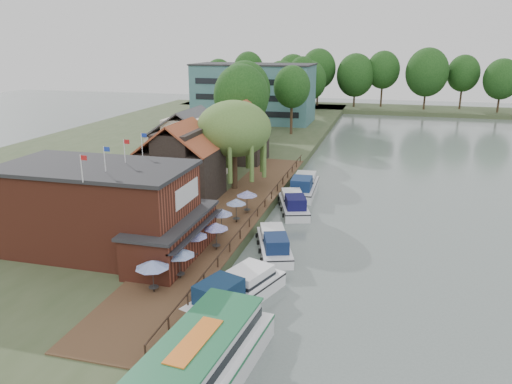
% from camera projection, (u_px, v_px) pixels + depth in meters
% --- Properties ---
extents(ground, '(260.00, 260.00, 0.00)m').
position_uv_depth(ground, '(290.00, 277.00, 39.26)').
color(ground, '#576562').
rests_on(ground, ground).
extents(land_bank, '(50.00, 140.00, 1.00)m').
position_uv_depth(land_bank, '(147.00, 155.00, 78.89)').
color(land_bank, '#384728').
rests_on(land_bank, ground).
extents(quay_deck, '(6.00, 50.00, 0.10)m').
position_uv_depth(quay_deck, '(232.00, 215.00, 50.18)').
color(quay_deck, '#47301E').
rests_on(quay_deck, land_bank).
extents(quay_rail, '(0.20, 49.00, 1.00)m').
position_uv_depth(quay_rail, '(259.00, 211.00, 49.84)').
color(quay_rail, black).
rests_on(quay_rail, land_bank).
extents(pub, '(20.00, 11.00, 7.30)m').
position_uv_depth(pub, '(120.00, 210.00, 40.45)').
color(pub, maroon).
rests_on(pub, land_bank).
extents(hotel_block, '(25.40, 12.40, 12.30)m').
position_uv_depth(hotel_block, '(254.00, 93.00, 107.35)').
color(hotel_block, '#38666B').
rests_on(hotel_block, land_bank).
extents(cottage_a, '(8.60, 7.60, 8.50)m').
position_uv_depth(cottage_a, '(181.00, 161.00, 54.39)').
color(cottage_a, black).
rests_on(cottage_a, land_bank).
extents(cottage_b, '(9.60, 8.60, 8.50)m').
position_uv_depth(cottage_b, '(190.00, 142.00, 64.38)').
color(cottage_b, beige).
rests_on(cottage_b, land_bank).
extents(cottage_c, '(7.60, 7.60, 8.50)m').
position_uv_depth(cottage_c, '(240.00, 132.00, 71.71)').
color(cottage_c, black).
rests_on(cottage_c, land_bank).
extents(willow, '(8.60, 8.60, 10.43)m').
position_uv_depth(willow, '(234.00, 146.00, 57.62)').
color(willow, '#476B2D').
rests_on(willow, land_bank).
extents(umbrella_0, '(2.38, 2.38, 2.38)m').
position_uv_depth(umbrella_0, '(153.00, 276.00, 34.28)').
color(umbrella_0, '#1B3C96').
rests_on(umbrella_0, quay_deck).
extents(umbrella_1, '(2.33, 2.33, 2.38)m').
position_uv_depth(umbrella_1, '(180.00, 263.00, 36.24)').
color(umbrella_1, '#1A4492').
rests_on(umbrella_1, quay_deck).
extents(umbrella_2, '(2.43, 2.43, 2.38)m').
position_uv_depth(umbrella_2, '(193.00, 244.00, 39.68)').
color(umbrella_2, '#1B2196').
rests_on(umbrella_2, quay_deck).
extents(umbrella_3, '(2.10, 2.10, 2.38)m').
position_uv_depth(umbrella_3, '(216.00, 236.00, 41.33)').
color(umbrella_3, '#1E1B94').
rests_on(umbrella_3, quay_deck).
extents(umbrella_4, '(2.09, 2.09, 2.38)m').
position_uv_depth(umbrella_4, '(221.00, 221.00, 44.75)').
color(umbrella_4, navy).
rests_on(umbrella_4, quay_deck).
extents(umbrella_5, '(1.96, 1.96, 2.38)m').
position_uv_depth(umbrella_5, '(236.00, 210.00, 47.63)').
color(umbrella_5, navy).
rests_on(umbrella_5, quay_deck).
extents(umbrella_6, '(2.14, 2.14, 2.38)m').
position_uv_depth(umbrella_6, '(247.00, 202.00, 50.17)').
color(umbrella_6, navy).
rests_on(umbrella_6, quay_deck).
extents(cruiser_0, '(6.48, 10.55, 2.44)m').
position_uv_depth(cruiser_0, '(236.00, 288.00, 34.93)').
color(cruiser_0, white).
rests_on(cruiser_0, ground).
extents(cruiser_1, '(5.61, 9.35, 2.12)m').
position_uv_depth(cruiser_1, '(274.00, 241.00, 43.53)').
color(cruiser_1, silver).
rests_on(cruiser_1, ground).
extents(cruiser_2, '(5.64, 9.65, 2.20)m').
position_uv_depth(cruiser_2, '(293.00, 202.00, 54.09)').
color(cruiser_2, silver).
rests_on(cruiser_2, ground).
extents(cruiser_3, '(3.72, 10.32, 2.48)m').
position_uv_depth(cruiser_3, '(304.00, 184.00, 60.37)').
color(cruiser_3, silver).
rests_on(cruiser_3, ground).
extents(tour_boat, '(5.75, 15.38, 3.28)m').
position_uv_depth(tour_boat, '(189.00, 376.00, 25.07)').
color(tour_boat, silver).
rests_on(tour_boat, ground).
extents(swan, '(0.44, 0.44, 0.44)m').
position_uv_depth(swan, '(168.00, 364.00, 28.32)').
color(swan, white).
rests_on(swan, ground).
extents(bank_tree_0, '(8.65, 8.65, 13.55)m').
position_uv_depth(bank_tree_0, '(241.00, 108.00, 78.18)').
color(bank_tree_0, '#143811').
rests_on(bank_tree_0, land_bank).
extents(bank_tree_1, '(8.87, 8.87, 13.67)m').
position_uv_depth(bank_tree_1, '(245.00, 100.00, 87.53)').
color(bank_tree_1, '#143811').
rests_on(bank_tree_1, land_bank).
extents(bank_tree_2, '(6.78, 6.78, 12.66)m').
position_uv_depth(bank_tree_2, '(292.00, 100.00, 92.18)').
color(bank_tree_2, '#143811').
rests_on(bank_tree_2, land_bank).
extents(bank_tree_3, '(8.85, 8.85, 12.68)m').
position_uv_depth(bank_tree_3, '(281.00, 89.00, 113.26)').
color(bank_tree_3, '#143811').
rests_on(bank_tree_3, land_bank).
extents(bank_tree_4, '(6.57, 6.57, 13.41)m').
position_uv_depth(bank_tree_4, '(302.00, 85.00, 120.35)').
color(bank_tree_4, '#143811').
rests_on(bank_tree_4, land_bank).
extents(bank_tree_5, '(8.61, 8.61, 12.23)m').
position_uv_depth(bank_tree_5, '(309.00, 85.00, 126.24)').
color(bank_tree_5, '#143811').
rests_on(bank_tree_5, land_bank).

